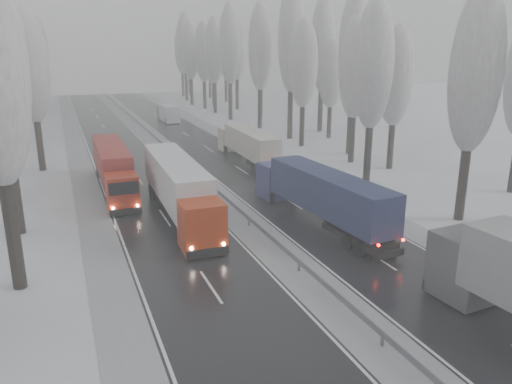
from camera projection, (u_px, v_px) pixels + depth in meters
carriageway_right at (263, 184)px, 46.44m from camera, size 7.50×200.00×0.03m
carriageway_left at (150, 196)px, 42.72m from camera, size 7.50×200.00×0.03m
median_slush at (209, 190)px, 44.58m from camera, size 3.00×200.00×0.04m
shoulder_right at (311, 179)px, 48.19m from camera, size 2.40×200.00×0.04m
shoulder_left at (90, 203)px, 40.97m from camera, size 2.40×200.00×0.04m
median_guardrail at (209, 184)px, 44.41m from camera, size 0.12×200.00×0.76m
tree_16 at (476, 72)px, 34.13m from camera, size 3.60×3.60×16.53m
tree_18 at (373, 66)px, 44.07m from camera, size 3.60×3.60×16.58m
tree_19 at (396, 77)px, 49.95m from camera, size 3.60×3.60×14.57m
tree_20 at (356, 68)px, 52.68m from camera, size 3.60×3.60×15.71m
tree_21 at (354, 50)px, 56.51m from camera, size 3.60×3.60×18.62m
tree_22 at (304, 64)px, 61.65m from camera, size 3.60×3.60×15.86m
tree_23 at (331, 74)px, 67.86m from camera, size 3.60×3.60×13.55m
tree_24 at (291, 40)px, 65.97m from camera, size 3.60×3.60×20.49m
tree_25 at (323, 45)px, 72.17m from camera, size 3.60×3.60×19.44m
tree_26 at (260, 48)px, 75.30m from camera, size 3.60×3.60×18.78m
tree_27 at (291, 53)px, 81.61m from camera, size 3.60×3.60×17.62m
tree_28 at (230, 45)px, 84.24m from camera, size 3.60×3.60×19.62m
tree_29 at (261, 50)px, 90.69m from camera, size 3.60×3.60×18.11m
tree_30 at (214, 51)px, 93.33m from camera, size 3.60×3.60×17.86m
tree_31 at (237, 48)px, 98.87m from camera, size 3.60×3.60×18.58m
tree_32 at (203, 52)px, 100.15m from camera, size 3.60×3.60×17.33m
tree_33 at (213, 62)px, 105.37m from camera, size 3.60×3.60×14.33m
tree_34 at (190, 51)px, 106.12m from camera, size 3.60×3.60×17.63m
tree_35 at (225, 49)px, 112.83m from camera, size 3.60×3.60×18.25m
tree_36 at (185, 43)px, 114.90m from camera, size 3.60×3.60×20.23m
tree_37 at (209, 54)px, 121.63m from camera, size 3.60×3.60×16.37m
tree_38 at (181, 50)px, 125.32m from camera, size 3.60×3.60×17.97m
tree_39 at (189, 54)px, 130.21m from camera, size 3.60×3.60×16.19m
tree_62 at (30, 68)px, 48.98m from camera, size 3.60×3.60×16.04m
tree_66 at (0, 67)px, 64.25m from camera, size 3.60×3.60×15.23m
tree_68 at (16, 58)px, 70.58m from camera, size 3.60×3.60×16.65m
tree_70 at (21, 55)px, 79.59m from camera, size 3.60×3.60×17.09m
tree_72 at (9, 62)px, 87.36m from camera, size 3.60×3.60×15.11m
tree_74 at (33, 45)px, 97.53m from camera, size 3.60×3.60×19.68m
tree_76 at (40, 48)px, 106.47m from camera, size 3.60×3.60×18.55m
tree_77 at (14, 61)px, 108.81m from camera, size 3.60×3.60×14.32m
tree_78 at (23, 45)px, 110.93m from camera, size 3.60×3.60×19.55m
tree_79 at (11, 52)px, 113.96m from camera, size 3.60×3.60×17.07m
truck_blue_box at (320, 193)px, 35.65m from camera, size 3.57×15.58×3.97m
truck_cream_box at (247, 143)px, 54.59m from camera, size 2.63×14.56×3.72m
box_truck_distant at (168, 113)px, 84.91m from camera, size 2.45×7.59×2.82m
truck_red_white at (179, 186)px, 36.64m from camera, size 3.07×16.77×4.28m
truck_red_red at (113, 165)px, 44.17m from camera, size 2.56×15.20×3.89m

